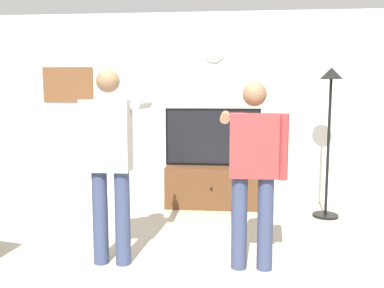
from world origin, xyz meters
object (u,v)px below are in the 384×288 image
Objects in this scene: floor_lamp at (330,111)px; person_standing_nearer_lamp at (110,156)px; person_standing_nearer_couch at (253,165)px; television at (213,137)px; wall_clock at (214,51)px; framed_picture at (68,85)px; tv_stand at (212,186)px.

floor_lamp reaches higher than person_standing_nearer_lamp.
floor_lamp is 1.97m from person_standing_nearer_couch.
person_standing_nearer_couch reaches higher than television.
person_standing_nearer_lamp is (-0.83, -2.07, 0.05)m from television.
wall_clock reaches higher than television.
framed_picture is at bearing 169.53° from floor_lamp.
person_standing_nearer_couch is at bearing 0.54° from person_standing_nearer_lamp.
framed_picture is (-2.15, 0.30, 1.41)m from tv_stand.
television is at bearing 164.07° from floor_lamp.
wall_clock reaches higher than floor_lamp.
floor_lamp is at bearing -24.28° from wall_clock.
framed_picture is 0.45× the size of person_standing_nearer_couch.
television is 2.28m from framed_picture.
wall_clock reaches higher than tv_stand.
television is 2.23m from person_standing_nearer_lamp.
person_standing_nearer_couch is at bearing -121.90° from floor_lamp.
framed_picture is 3.55m from person_standing_nearer_couch.
tv_stand is 2.31m from person_standing_nearer_lamp.
tv_stand is at bearing 67.59° from person_standing_nearer_lamp.
television is 0.78× the size of person_standing_nearer_couch.
framed_picture reaches higher than tv_stand.
wall_clock is 2.71m from person_standing_nearer_lamp.
wall_clock is 2.20m from framed_picture.
framed_picture is at bearing 138.41° from person_standing_nearer_couch.
wall_clock is at bearing -0.13° from framed_picture.
floor_lamp reaches higher than television.
framed_picture is 2.75m from person_standing_nearer_lamp.
wall_clock is 0.17× the size of person_standing_nearer_lamp.
television is at bearing -6.60° from framed_picture.
television is 1.21m from wall_clock.
floor_lamp is at bearing -10.47° from framed_picture.
person_standing_nearer_couch is (0.45, -2.01, 0.67)m from tv_stand.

